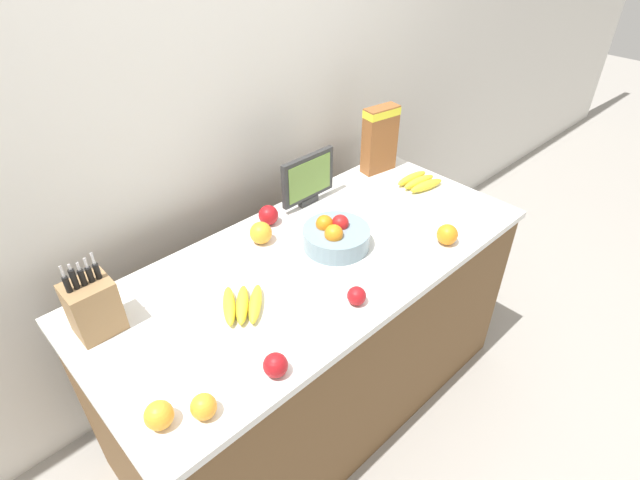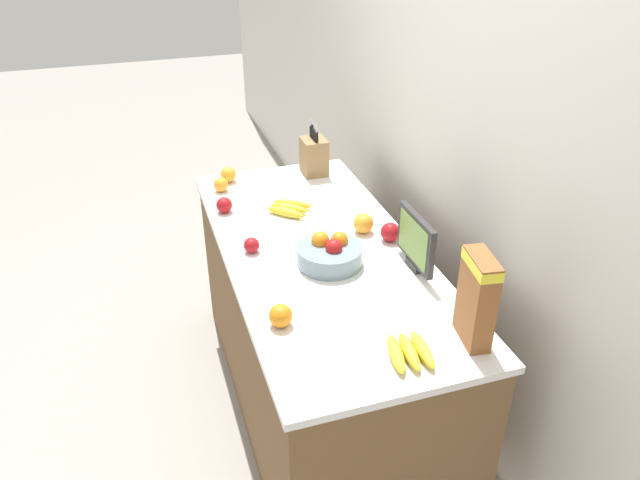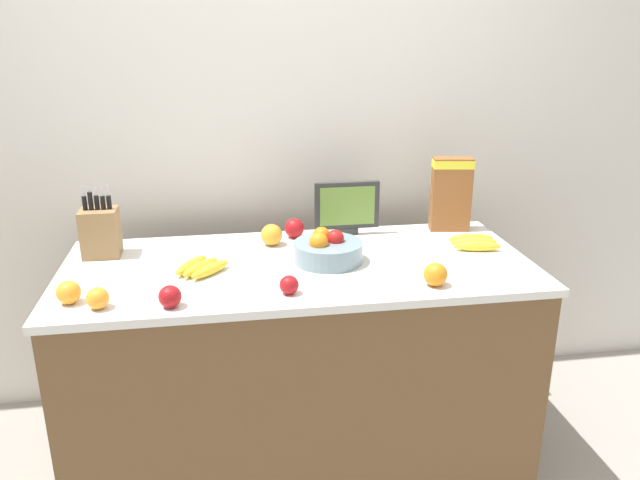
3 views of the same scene
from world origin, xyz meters
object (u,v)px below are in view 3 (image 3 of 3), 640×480
(banana_bunch_right, at_px, (474,242))
(orange_front_left, at_px, (272,235))
(small_monitor, at_px, (347,207))
(orange_front_center, at_px, (436,274))
(knife_block, at_px, (100,232))
(banana_bunch_left, at_px, (201,267))
(orange_mid_left, at_px, (69,292))
(apple_front, at_px, (170,297))
(apple_by_knife_block, at_px, (294,228))
(apple_leftmost, at_px, (289,285))
(cereal_box, at_px, (451,191))
(fruit_bowl, at_px, (328,250))
(orange_front_right, at_px, (98,298))

(banana_bunch_right, distance_m, orange_front_left, 0.83)
(small_monitor, bearing_deg, orange_front_center, -72.00)
(small_monitor, distance_m, orange_front_left, 0.35)
(banana_bunch_right, xyz_separation_m, orange_front_left, (-0.82, 0.16, 0.02))
(knife_block, height_order, banana_bunch_left, knife_block)
(banana_bunch_right, height_order, orange_front_center, orange_front_center)
(orange_front_left, relative_size, orange_mid_left, 1.13)
(banana_bunch_left, relative_size, apple_front, 3.03)
(orange_mid_left, bearing_deg, apple_by_knife_block, 34.04)
(orange_mid_left, bearing_deg, small_monitor, 27.89)
(orange_front_left, bearing_deg, knife_block, -178.69)
(small_monitor, height_order, apple_leftmost, small_monitor)
(apple_by_knife_block, bearing_deg, small_monitor, 0.66)
(banana_bunch_right, relative_size, orange_front_center, 2.38)
(cereal_box, bearing_deg, orange_front_center, -105.37)
(cereal_box, xyz_separation_m, banana_bunch_right, (0.02, -0.24, -0.16))
(apple_front, height_order, orange_front_center, orange_front_center)
(cereal_box, height_order, apple_leftmost, cereal_box)
(small_monitor, bearing_deg, banana_bunch_right, -26.78)
(cereal_box, relative_size, orange_front_center, 3.87)
(fruit_bowl, xyz_separation_m, banana_bunch_right, (0.62, 0.06, -0.03))
(orange_front_right, xyz_separation_m, orange_mid_left, (-0.10, 0.06, 0.00))
(orange_mid_left, bearing_deg, apple_front, -13.92)
(cereal_box, relative_size, apple_by_knife_block, 3.87)
(orange_mid_left, bearing_deg, orange_front_left, 33.39)
(cereal_box, bearing_deg, orange_mid_left, -151.09)
(banana_bunch_right, xyz_separation_m, apple_leftmost, (-0.80, -0.34, 0.01))
(apple_front, bearing_deg, banana_bunch_left, 72.35)
(fruit_bowl, height_order, orange_mid_left, fruit_bowl)
(cereal_box, bearing_deg, orange_front_left, -165.28)
(banana_bunch_right, relative_size, orange_mid_left, 2.52)
(fruit_bowl, xyz_separation_m, banana_bunch_left, (-0.48, -0.04, -0.03))
(orange_front_right, distance_m, orange_front_center, 1.13)
(apple_leftmost, bearing_deg, cereal_box, 36.74)
(orange_front_right, xyz_separation_m, orange_front_center, (1.13, 0.01, 0.01))
(small_monitor, relative_size, orange_front_right, 3.86)
(banana_bunch_left, distance_m, apple_front, 0.30)
(cereal_box, relative_size, orange_front_left, 3.62)
(banana_bunch_left, bearing_deg, apple_front, -107.65)
(apple_by_knife_block, bearing_deg, banana_bunch_right, -18.72)
(orange_front_center, bearing_deg, orange_mid_left, 177.70)
(banana_bunch_left, bearing_deg, orange_mid_left, -153.96)
(orange_front_left, xyz_separation_m, orange_front_right, (-0.61, -0.52, -0.01))
(orange_front_right, bearing_deg, orange_front_center, 0.34)
(fruit_bowl, xyz_separation_m, orange_mid_left, (-0.90, -0.24, -0.01))
(knife_block, xyz_separation_m, apple_by_knife_block, (0.78, 0.10, -0.06))
(small_monitor, bearing_deg, knife_block, -174.29)
(apple_front, xyz_separation_m, orange_front_center, (0.91, 0.03, 0.00))
(orange_mid_left, bearing_deg, cereal_box, 19.93)
(apple_front, bearing_deg, banana_bunch_right, 17.97)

